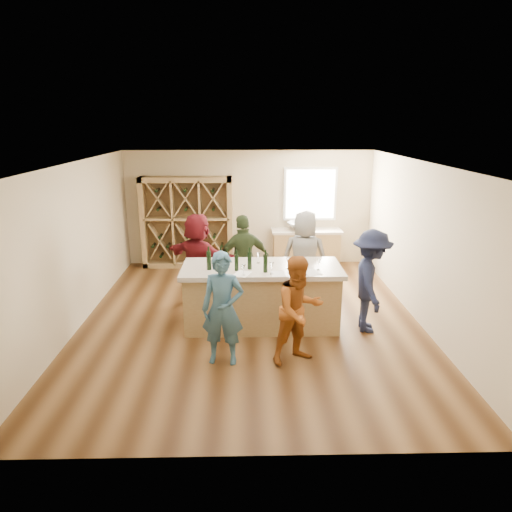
{
  "coord_description": "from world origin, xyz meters",
  "views": [
    {
      "loc": [
        -0.08,
        -7.59,
        3.46
      ],
      "look_at": [
        0.1,
        0.2,
        1.15
      ],
      "focal_mm": 32.0,
      "sensor_mm": 36.0,
      "label": 1
    }
  ],
  "objects_px": {
    "tasting_counter_base": "(262,298)",
    "wine_bottle_f": "(265,263)",
    "person_far_left": "(198,259)",
    "person_far_right": "(305,258)",
    "person_near_right": "(299,310)",
    "person_far_mid": "(244,260)",
    "wine_rack": "(187,222)",
    "wine_bottle_c": "(227,260)",
    "wine_bottle_a": "(209,260)",
    "wine_bottle_b": "(221,261)",
    "wine_bottle_e": "(250,260)",
    "person_server": "(371,281)",
    "sink": "(298,226)",
    "person_near_left": "(223,309)",
    "wine_bottle_d": "(237,263)"
  },
  "relations": [
    {
      "from": "person_near_right",
      "to": "person_far_right",
      "type": "relative_size",
      "value": 0.89
    },
    {
      "from": "wine_bottle_d",
      "to": "person_near_right",
      "type": "bearing_deg",
      "value": -49.08
    },
    {
      "from": "wine_bottle_d",
      "to": "person_near_right",
      "type": "distance_m",
      "value": 1.47
    },
    {
      "from": "sink",
      "to": "wine_bottle_a",
      "type": "bearing_deg",
      "value": -118.17
    },
    {
      "from": "wine_rack",
      "to": "person_server",
      "type": "bearing_deg",
      "value": -46.53
    },
    {
      "from": "person_near_left",
      "to": "wine_bottle_f",
      "type": "xyz_separation_m",
      "value": [
        0.66,
        0.98,
        0.38
      ]
    },
    {
      "from": "person_near_right",
      "to": "person_far_right",
      "type": "height_order",
      "value": "person_far_right"
    },
    {
      "from": "wine_bottle_a",
      "to": "wine_bottle_b",
      "type": "relative_size",
      "value": 0.98
    },
    {
      "from": "wine_bottle_d",
      "to": "person_near_left",
      "type": "bearing_deg",
      "value": -99.75
    },
    {
      "from": "person_server",
      "to": "person_far_left",
      "type": "height_order",
      "value": "person_far_left"
    },
    {
      "from": "wine_bottle_c",
      "to": "wine_bottle_f",
      "type": "bearing_deg",
      "value": -20.01
    },
    {
      "from": "wine_bottle_d",
      "to": "wine_bottle_c",
      "type": "bearing_deg",
      "value": 139.9
    },
    {
      "from": "wine_rack",
      "to": "person_far_right",
      "type": "bearing_deg",
      "value": -43.61
    },
    {
      "from": "wine_bottle_e",
      "to": "person_far_mid",
      "type": "relative_size",
      "value": 0.17
    },
    {
      "from": "person_near_left",
      "to": "person_far_left",
      "type": "height_order",
      "value": "person_far_left"
    },
    {
      "from": "wine_rack",
      "to": "wine_bottle_f",
      "type": "height_order",
      "value": "wine_rack"
    },
    {
      "from": "person_server",
      "to": "person_far_left",
      "type": "bearing_deg",
      "value": 73.7
    },
    {
      "from": "person_far_mid",
      "to": "wine_bottle_e",
      "type": "bearing_deg",
      "value": 79.64
    },
    {
      "from": "tasting_counter_base",
      "to": "wine_bottle_f",
      "type": "relative_size",
      "value": 8.67
    },
    {
      "from": "wine_bottle_c",
      "to": "wine_bottle_f",
      "type": "distance_m",
      "value": 0.68
    },
    {
      "from": "person_near_right",
      "to": "person_server",
      "type": "distance_m",
      "value": 1.68
    },
    {
      "from": "wine_bottle_b",
      "to": "person_far_right",
      "type": "relative_size",
      "value": 0.18
    },
    {
      "from": "wine_bottle_b",
      "to": "person_far_left",
      "type": "xyz_separation_m",
      "value": [
        -0.51,
        1.27,
        -0.34
      ]
    },
    {
      "from": "wine_rack",
      "to": "wine_bottle_a",
      "type": "height_order",
      "value": "wine_rack"
    },
    {
      "from": "wine_bottle_c",
      "to": "person_far_right",
      "type": "distance_m",
      "value": 1.85
    },
    {
      "from": "sink",
      "to": "tasting_counter_base",
      "type": "xyz_separation_m",
      "value": [
        -1.01,
        -3.39,
        -0.51
      ]
    },
    {
      "from": "person_near_right",
      "to": "person_server",
      "type": "height_order",
      "value": "person_server"
    },
    {
      "from": "tasting_counter_base",
      "to": "wine_bottle_f",
      "type": "bearing_deg",
      "value": -80.54
    },
    {
      "from": "tasting_counter_base",
      "to": "wine_bottle_c",
      "type": "relative_size",
      "value": 9.49
    },
    {
      "from": "wine_bottle_c",
      "to": "person_near_left",
      "type": "relative_size",
      "value": 0.16
    },
    {
      "from": "wine_bottle_a",
      "to": "wine_bottle_b",
      "type": "distance_m",
      "value": 0.21
    },
    {
      "from": "sink",
      "to": "person_server",
      "type": "bearing_deg",
      "value": -77.42
    },
    {
      "from": "wine_bottle_f",
      "to": "person_server",
      "type": "bearing_deg",
      "value": 1.96
    },
    {
      "from": "wine_bottle_d",
      "to": "wine_bottle_b",
      "type": "bearing_deg",
      "value": -179.04
    },
    {
      "from": "person_far_left",
      "to": "person_far_right",
      "type": "bearing_deg",
      "value": -148.5
    },
    {
      "from": "wine_bottle_d",
      "to": "person_server",
      "type": "height_order",
      "value": "person_server"
    },
    {
      "from": "person_far_right",
      "to": "person_far_mid",
      "type": "bearing_deg",
      "value": 12.03
    },
    {
      "from": "wine_bottle_b",
      "to": "wine_bottle_f",
      "type": "bearing_deg",
      "value": -7.11
    },
    {
      "from": "person_far_right",
      "to": "wine_bottle_f",
      "type": "bearing_deg",
      "value": 69.58
    },
    {
      "from": "wine_bottle_d",
      "to": "person_near_left",
      "type": "height_order",
      "value": "person_near_left"
    },
    {
      "from": "wine_bottle_e",
      "to": "wine_bottle_b",
      "type": "bearing_deg",
      "value": -171.03
    },
    {
      "from": "wine_bottle_c",
      "to": "wine_bottle_d",
      "type": "bearing_deg",
      "value": -40.1
    },
    {
      "from": "person_near_right",
      "to": "person_far_left",
      "type": "distance_m",
      "value": 2.89
    },
    {
      "from": "wine_bottle_e",
      "to": "person_far_left",
      "type": "height_order",
      "value": "person_far_left"
    },
    {
      "from": "wine_bottle_c",
      "to": "person_far_mid",
      "type": "xyz_separation_m",
      "value": [
        0.28,
        1.08,
        -0.33
      ]
    },
    {
      "from": "sink",
      "to": "wine_bottle_e",
      "type": "bearing_deg",
      "value": -109.06
    },
    {
      "from": "wine_bottle_c",
      "to": "wine_rack",
      "type": "bearing_deg",
      "value": 107.34
    },
    {
      "from": "wine_bottle_b",
      "to": "wine_bottle_d",
      "type": "bearing_deg",
      "value": 0.96
    },
    {
      "from": "wine_rack",
      "to": "person_near_left",
      "type": "relative_size",
      "value": 1.29
    },
    {
      "from": "person_far_mid",
      "to": "wine_bottle_a",
      "type": "bearing_deg",
      "value": 48.15
    }
  ]
}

